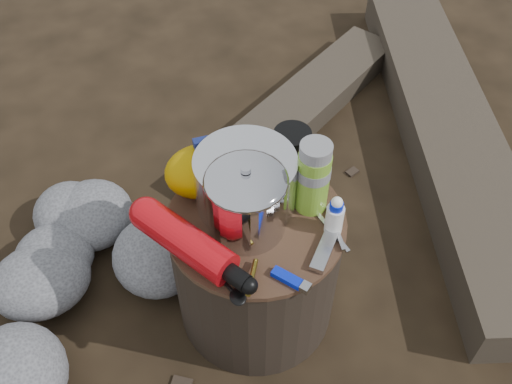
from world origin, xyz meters
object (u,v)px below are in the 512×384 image
object	(u,v)px
travel_mug	(291,153)
log_main	(447,128)
stump	(256,267)
thermos	(313,177)
fuel_bottle	(186,241)
camping_pot	(246,199)

from	to	relation	value
travel_mug	log_main	bearing A→B (deg)	23.54
log_main	stump	bearing A→B (deg)	-137.20
stump	travel_mug	size ratio (longest dim) A/B	3.24
thermos	travel_mug	bearing A→B (deg)	93.80
fuel_bottle	travel_mug	size ratio (longest dim) A/B	2.51
log_main	travel_mug	bearing A→B (deg)	-140.86
stump	thermos	size ratio (longest dim) A/B	2.20
stump	thermos	distance (m)	0.32
stump	travel_mug	bearing A→B (deg)	43.42
camping_pot	fuel_bottle	bearing A→B (deg)	-167.56
stump	travel_mug	distance (m)	0.31
thermos	stump	bearing A→B (deg)	-177.78
log_main	fuel_bottle	world-z (taller)	fuel_bottle
camping_pot	travel_mug	xyz separation A→B (m)	(0.15, 0.13, -0.02)
thermos	travel_mug	size ratio (longest dim) A/B	1.48
camping_pot	travel_mug	size ratio (longest dim) A/B	1.39
stump	camping_pot	distance (m)	0.28
log_main	thermos	xyz separation A→B (m)	(-0.70, -0.43, 0.41)
travel_mug	thermos	bearing A→B (deg)	-86.20
camping_pot	thermos	world-z (taller)	thermos
fuel_bottle	stump	bearing A→B (deg)	-20.06
travel_mug	stump	bearing A→B (deg)	-136.58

